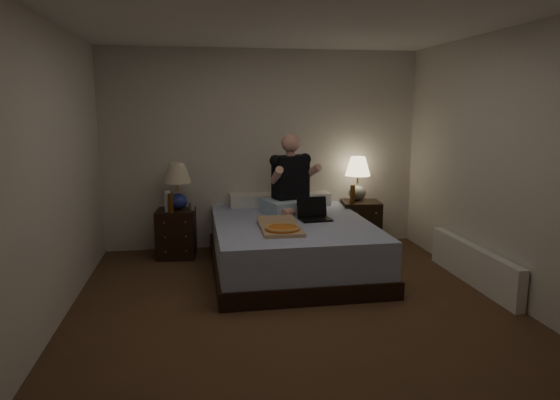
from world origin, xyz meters
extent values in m
cube|color=brown|center=(0.00, 0.00, 0.00)|extent=(4.00, 4.50, 0.00)
cube|color=white|center=(0.00, 0.00, 2.50)|extent=(4.00, 4.50, 0.00)
cube|color=silver|center=(0.00, 2.25, 1.25)|extent=(4.00, 0.00, 2.50)
cube|color=silver|center=(0.00, -2.25, 1.25)|extent=(4.00, 0.00, 2.50)
cube|color=silver|center=(-2.00, 0.00, 1.25)|extent=(0.00, 4.50, 2.50)
cube|color=silver|center=(2.00, 0.00, 1.25)|extent=(0.00, 4.50, 2.50)
cube|color=#5365A6|center=(0.18, 1.25, 0.28)|extent=(1.69, 2.24, 0.56)
cube|color=black|center=(-1.11, 1.89, 0.29)|extent=(0.48, 0.44, 0.58)
cube|color=black|center=(1.22, 1.92, 0.30)|extent=(0.52, 0.48, 0.61)
cylinder|color=silver|center=(-1.19, 1.79, 0.71)|extent=(0.07, 0.07, 0.25)
cylinder|color=#BBBBB6|center=(-0.91, 1.82, 0.63)|extent=(0.07, 0.07, 0.10)
cylinder|color=#552D0C|center=(-1.15, 1.72, 0.70)|extent=(0.06, 0.06, 0.23)
cylinder|color=#56300C|center=(1.06, 1.81, 0.72)|extent=(0.06, 0.06, 0.23)
cube|color=white|center=(1.93, 0.45, 0.20)|extent=(0.10, 1.60, 0.40)
camera|label=1|loc=(-0.81, -4.06, 1.79)|focal=32.00mm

